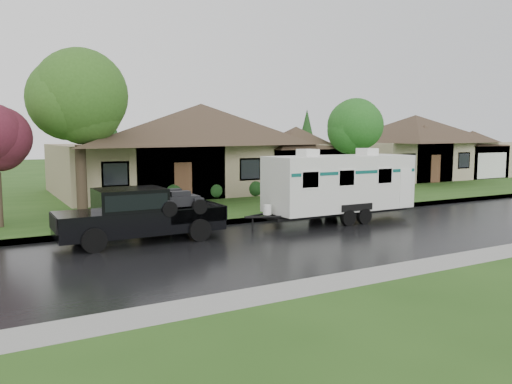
% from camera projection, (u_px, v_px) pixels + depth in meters
% --- Properties ---
extents(ground, '(140.00, 140.00, 0.00)m').
position_uv_depth(ground, '(295.00, 228.00, 19.83)').
color(ground, '#274C17').
rests_on(ground, ground).
extents(road, '(140.00, 8.00, 0.01)m').
position_uv_depth(road, '(326.00, 237.00, 18.09)').
color(road, black).
rests_on(road, ground).
extents(curb, '(140.00, 0.50, 0.15)m').
position_uv_depth(curb, '(266.00, 218.00, 21.77)').
color(curb, gray).
rests_on(curb, ground).
extents(lawn, '(140.00, 26.00, 0.15)m').
position_uv_depth(lawn, '(168.00, 191.00, 32.81)').
color(lawn, '#274C17').
rests_on(lawn, ground).
extents(house_main, '(19.44, 10.80, 6.90)m').
position_uv_depth(house_main, '(207.00, 137.00, 32.53)').
color(house_main, gray).
rests_on(house_main, lawn).
extents(house_neighbor, '(15.12, 9.72, 6.45)m').
position_uv_depth(house_neighbor, '(418.00, 140.00, 42.73)').
color(house_neighbor, tan).
rests_on(house_neighbor, lawn).
extents(tree_left_green, '(4.32, 4.32, 7.14)m').
position_uv_depth(tree_left_green, '(78.00, 102.00, 21.34)').
color(tree_left_green, '#382B1E').
rests_on(tree_left_green, lawn).
extents(tree_right_green, '(3.50, 3.50, 5.80)m').
position_uv_depth(tree_right_green, '(358.00, 128.00, 31.11)').
color(tree_right_green, '#382B1E').
rests_on(tree_right_green, lawn).
extents(shrub_row, '(13.60, 1.00, 1.00)m').
position_uv_depth(shrub_row, '(234.00, 188.00, 28.79)').
color(shrub_row, '#143814').
rests_on(shrub_row, lawn).
extents(pickup_truck, '(5.65, 2.15, 1.88)m').
position_uv_depth(pickup_truck, '(138.00, 213.00, 17.19)').
color(pickup_truck, black).
rests_on(pickup_truck, ground).
extents(travel_trailer, '(6.96, 2.45, 3.12)m').
position_uv_depth(travel_trailer, '(340.00, 183.00, 21.40)').
color(travel_trailer, silver).
rests_on(travel_trailer, ground).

